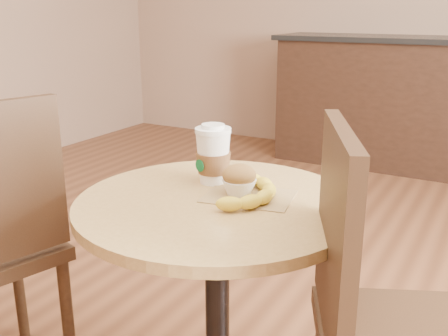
# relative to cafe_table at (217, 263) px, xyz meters

# --- Properties ---
(cafe_table) EXTENTS (0.78, 0.78, 0.75)m
(cafe_table) POSITION_rel_cafe_table_xyz_m (0.00, 0.00, 0.00)
(cafe_table) COLOR black
(cafe_table) RESTS_ON ground
(chair_right) EXTENTS (0.59, 0.59, 1.02)m
(chair_right) POSITION_rel_cafe_table_xyz_m (0.49, -0.07, -0.00)
(chair_right) COLOR #342012
(chair_right) RESTS_ON ground
(service_counter) EXTENTS (2.30, 0.65, 1.04)m
(service_counter) POSITION_rel_cafe_table_xyz_m (0.03, 3.17, -0.04)
(service_counter) COLOR black
(service_counter) RESTS_ON ground
(kraft_bag) EXTENTS (0.27, 0.22, 0.00)m
(kraft_bag) POSITION_rel_cafe_table_xyz_m (0.07, 0.06, 0.19)
(kraft_bag) COLOR olive
(kraft_bag) RESTS_ON cafe_table
(coffee_cup) EXTENTS (0.11, 0.11, 0.18)m
(coffee_cup) POSITION_rel_cafe_table_xyz_m (-0.08, 0.12, 0.27)
(coffee_cup) COLOR white
(coffee_cup) RESTS_ON cafe_table
(muffin) EXTENTS (0.10, 0.10, 0.09)m
(muffin) POSITION_rel_cafe_table_xyz_m (0.04, 0.06, 0.24)
(muffin) COLOR white
(muffin) RESTS_ON kraft_bag
(banana) EXTENTS (0.19, 0.30, 0.04)m
(banana) POSITION_rel_cafe_table_xyz_m (0.08, 0.04, 0.21)
(banana) COLOR gold
(banana) RESTS_ON kraft_bag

